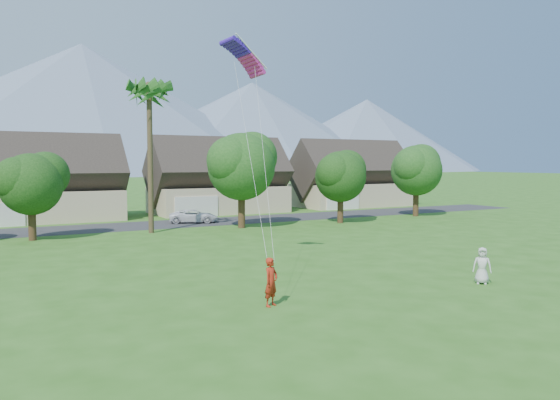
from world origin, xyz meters
TOP-DOWN VIEW (x-y plane):
  - ground at (0.00, 0.00)m, footprint 500.00×500.00m
  - street at (0.00, 34.00)m, footprint 90.00×7.00m
  - kite_flyer at (-4.07, 3.36)m, footprint 0.86×0.75m
  - watcher at (6.76, 2.08)m, footprint 1.00×1.02m
  - parked_car at (3.67, 34.00)m, footprint 5.09×3.63m
  - mountain_ridge at (10.40, 260.00)m, footprint 540.00×240.00m
  - houses_row at (0.49, 42.99)m, footprint 72.75×8.19m
  - tree_row at (-1.14, 27.92)m, footprint 62.27×6.67m
  - fan_palm at (-2.00, 28.50)m, footprint 3.00×3.00m
  - parafoil_kite at (-1.67, 10.94)m, footprint 2.97×1.33m

SIDE VIEW (x-z plane):
  - ground at x=0.00m, z-range 0.00..0.00m
  - street at x=0.00m, z-range 0.00..0.01m
  - parked_car at x=3.67m, z-range 0.00..1.29m
  - watcher at x=6.76m, z-range 0.00..1.77m
  - kite_flyer at x=-4.07m, z-range 0.00..1.99m
  - houses_row at x=0.49m, z-range -0.99..7.87m
  - tree_row at x=-1.14m, z-range 0.66..9.11m
  - parafoil_kite at x=-1.67m, z-range 11.35..11.85m
  - fan_palm at x=-2.00m, z-range 4.90..18.70m
  - mountain_ridge at x=10.40m, z-range -5.93..64.07m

